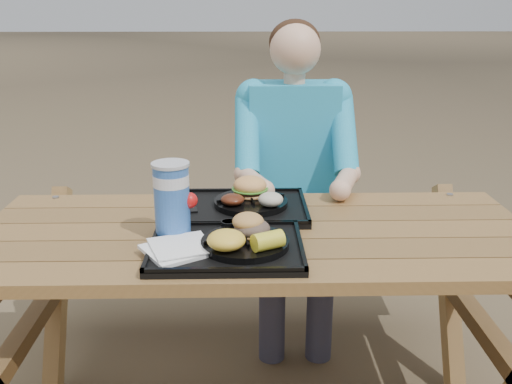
{
  "coord_description": "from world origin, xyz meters",
  "views": [
    {
      "loc": [
        -0.04,
        -1.71,
        1.45
      ],
      "look_at": [
        0.0,
        0.0,
        0.88
      ],
      "focal_mm": 40.0,
      "sensor_mm": 36.0,
      "label": 1
    }
  ],
  "objects": [
    {
      "name": "tray_far",
      "position": [
        -0.04,
        0.17,
        0.76
      ],
      "size": [
        0.45,
        0.35,
        0.02
      ],
      "primitive_type": "cube",
      "color": "black",
      "rests_on": "picnic_table"
    },
    {
      "name": "picnic_table",
      "position": [
        0.0,
        0.0,
        0.38
      ],
      "size": [
        1.8,
        1.49,
        0.75
      ],
      "primitive_type": null,
      "color": "#999999",
      "rests_on": "ground"
    },
    {
      "name": "condiment_bbq",
      "position": [
        -0.09,
        -0.05,
        0.78
      ],
      "size": [
        0.05,
        0.05,
        0.03
      ],
      "primitive_type": "cylinder",
      "color": "black",
      "rests_on": "tray_near"
    },
    {
      "name": "mac_cheese",
      "position": [
        -0.09,
        -0.24,
        0.82
      ],
      "size": [
        0.11,
        0.11,
        0.05
      ],
      "primitive_type": "ellipsoid",
      "color": "yellow",
      "rests_on": "plate_near"
    },
    {
      "name": "tray_near",
      "position": [
        -0.09,
        -0.17,
        0.76
      ],
      "size": [
        0.45,
        0.35,
        0.02
      ],
      "primitive_type": "cube",
      "color": "black",
      "rests_on": "picnic_table"
    },
    {
      "name": "sandwich",
      "position": [
        -0.01,
        -0.14,
        0.84
      ],
      "size": [
        0.1,
        0.1,
        0.1
      ],
      "primitive_type": null,
      "color": "#CC8E48",
      "rests_on": "plate_near"
    },
    {
      "name": "diner",
      "position": [
        0.18,
        0.69,
        0.64
      ],
      "size": [
        0.48,
        0.84,
        1.28
      ],
      "primitive_type": null,
      "color": "teal",
      "rests_on": "ground"
    },
    {
      "name": "napkin_stack",
      "position": [
        -0.23,
        -0.21,
        0.78
      ],
      "size": [
        0.24,
        0.24,
        0.02
      ],
      "primitive_type": "cube",
      "rotation": [
        0.0,
        0.0,
        0.56
      ],
      "color": "white",
      "rests_on": "tray_near"
    },
    {
      "name": "baked_beans",
      "position": [
        -0.08,
        0.14,
        0.81
      ],
      "size": [
        0.08,
        0.08,
        0.04
      ],
      "primitive_type": "ellipsoid",
      "color": "#542110",
      "rests_on": "plate_far"
    },
    {
      "name": "plate_near",
      "position": [
        -0.04,
        -0.17,
        0.78
      ],
      "size": [
        0.26,
        0.26,
        0.02
      ],
      "primitive_type": "cylinder",
      "color": "black",
      "rests_on": "tray_near"
    },
    {
      "name": "corn_cob",
      "position": [
        0.03,
        -0.24,
        0.82
      ],
      "size": [
        0.12,
        0.12,
        0.05
      ],
      "primitive_type": null,
      "rotation": [
        0.0,
        0.0,
        0.47
      ],
      "color": "yellow",
      "rests_on": "plate_near"
    },
    {
      "name": "plate_far",
      "position": [
        -0.01,
        0.18,
        0.78
      ],
      "size": [
        0.26,
        0.26,
        0.02
      ],
      "primitive_type": "cylinder",
      "color": "black",
      "rests_on": "tray_far"
    },
    {
      "name": "cutlery_far",
      "position": [
        -0.22,
        0.18,
        0.77
      ],
      "size": [
        0.05,
        0.15,
        0.01
      ],
      "primitive_type": "cube",
      "rotation": [
        0.0,
        0.0,
        0.19
      ],
      "color": "black",
      "rests_on": "tray_far"
    },
    {
      "name": "soda_cup",
      "position": [
        -0.26,
        -0.07,
        0.88
      ],
      "size": [
        0.11,
        0.11,
        0.22
      ],
      "primitive_type": "cylinder",
      "color": "#154BA4",
      "rests_on": "tray_near"
    },
    {
      "name": "burger",
      "position": [
        -0.02,
        0.23,
        0.84
      ],
      "size": [
        0.12,
        0.12,
        0.11
      ],
      "primitive_type": null,
      "color": "#F6A756",
      "rests_on": "plate_far"
    },
    {
      "name": "potato_salad",
      "position": [
        0.05,
        0.12,
        0.81
      ],
      "size": [
        0.09,
        0.09,
        0.05
      ],
      "primitive_type": "ellipsoid",
      "color": "beige",
      "rests_on": "plate_far"
    },
    {
      "name": "condiment_mustard",
      "position": [
        -0.04,
        -0.04,
        0.79
      ],
      "size": [
        0.06,
        0.06,
        0.03
      ],
      "primitive_type": "cylinder",
      "color": "gold",
      "rests_on": "tray_near"
    }
  ]
}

